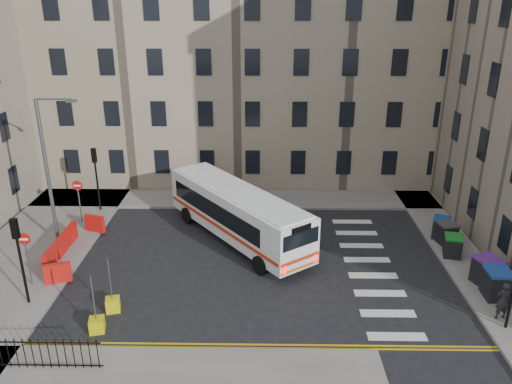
{
  "coord_description": "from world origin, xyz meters",
  "views": [
    {
      "loc": [
        -1.49,
        -22.89,
        12.91
      ],
      "look_at": [
        -1.89,
        2.47,
        3.0
      ],
      "focal_mm": 35.0,
      "sensor_mm": 36.0,
      "label": 1
    }
  ],
  "objects_px": {
    "wheelie_bin_a": "(497,284)",
    "wheelie_bin_d": "(446,233)",
    "bollard_yellow": "(113,305)",
    "wheelie_bin_c": "(453,246)",
    "bollard_chevron": "(97,325)",
    "pedestrian": "(503,301)",
    "bus": "(237,212)",
    "streetlamp": "(47,171)",
    "wheelie_bin_e": "(441,228)",
    "wheelie_bin_b": "(487,271)"
  },
  "relations": [
    {
      "from": "wheelie_bin_e",
      "to": "bollard_chevron",
      "type": "height_order",
      "value": "wheelie_bin_e"
    },
    {
      "from": "wheelie_bin_d",
      "to": "pedestrian",
      "type": "relative_size",
      "value": 0.73
    },
    {
      "from": "streetlamp",
      "to": "wheelie_bin_c",
      "type": "bearing_deg",
      "value": -3.53
    },
    {
      "from": "wheelie_bin_b",
      "to": "wheelie_bin_e",
      "type": "xyz_separation_m",
      "value": [
        -0.54,
        4.96,
        -0.09
      ]
    },
    {
      "from": "wheelie_bin_a",
      "to": "wheelie_bin_d",
      "type": "bearing_deg",
      "value": 96.79
    },
    {
      "from": "bollard_yellow",
      "to": "bollard_chevron",
      "type": "xyz_separation_m",
      "value": [
        -0.24,
        -1.47,
        0.0
      ]
    },
    {
      "from": "wheelie_bin_c",
      "to": "pedestrian",
      "type": "distance_m",
      "value": 5.54
    },
    {
      "from": "pedestrian",
      "to": "bus",
      "type": "bearing_deg",
      "value": -41.64
    },
    {
      "from": "streetlamp",
      "to": "wheelie_bin_d",
      "type": "xyz_separation_m",
      "value": [
        21.67,
        0.2,
        -3.59
      ]
    },
    {
      "from": "wheelie_bin_e",
      "to": "bollard_chevron",
      "type": "bearing_deg",
      "value": -128.43
    },
    {
      "from": "wheelie_bin_c",
      "to": "bollard_chevron",
      "type": "height_order",
      "value": "wheelie_bin_c"
    },
    {
      "from": "streetlamp",
      "to": "bollard_chevron",
      "type": "height_order",
      "value": "streetlamp"
    },
    {
      "from": "streetlamp",
      "to": "wheelie_bin_a",
      "type": "relative_size",
      "value": 5.97
    },
    {
      "from": "bus",
      "to": "wheelie_bin_c",
      "type": "xyz_separation_m",
      "value": [
        11.47,
        -2.03,
        -0.99
      ]
    },
    {
      "from": "wheelie_bin_a",
      "to": "pedestrian",
      "type": "relative_size",
      "value": 0.79
    },
    {
      "from": "wheelie_bin_e",
      "to": "pedestrian",
      "type": "height_order",
      "value": "pedestrian"
    },
    {
      "from": "wheelie_bin_c",
      "to": "pedestrian",
      "type": "bearing_deg",
      "value": -74.2
    },
    {
      "from": "bus",
      "to": "wheelie_bin_c",
      "type": "relative_size",
      "value": 8.34
    },
    {
      "from": "wheelie_bin_c",
      "to": "pedestrian",
      "type": "relative_size",
      "value": 0.71
    },
    {
      "from": "wheelie_bin_c",
      "to": "pedestrian",
      "type": "xyz_separation_m",
      "value": [
        0.12,
        -5.53,
        0.29
      ]
    },
    {
      "from": "wheelie_bin_b",
      "to": "wheelie_bin_d",
      "type": "relative_size",
      "value": 1.22
    },
    {
      "from": "pedestrian",
      "to": "wheelie_bin_a",
      "type": "bearing_deg",
      "value": -115.21
    },
    {
      "from": "wheelie_bin_b",
      "to": "wheelie_bin_a",
      "type": "bearing_deg",
      "value": -113.92
    },
    {
      "from": "bollard_yellow",
      "to": "wheelie_bin_d",
      "type": "bearing_deg",
      "value": 21.38
    },
    {
      "from": "bus",
      "to": "bollard_yellow",
      "type": "height_order",
      "value": "bus"
    },
    {
      "from": "streetlamp",
      "to": "wheelie_bin_d",
      "type": "bearing_deg",
      "value": 0.53
    },
    {
      "from": "wheelie_bin_a",
      "to": "wheelie_bin_b",
      "type": "relative_size",
      "value": 0.89
    },
    {
      "from": "bollard_chevron",
      "to": "bollard_yellow",
      "type": "bearing_deg",
      "value": 80.71
    },
    {
      "from": "streetlamp",
      "to": "wheelie_bin_d",
      "type": "relative_size",
      "value": 6.46
    },
    {
      "from": "streetlamp",
      "to": "pedestrian",
      "type": "bearing_deg",
      "value": -17.6
    },
    {
      "from": "wheelie_bin_d",
      "to": "wheelie_bin_e",
      "type": "xyz_separation_m",
      "value": [
        -0.06,
        0.65,
        -0.01
      ]
    },
    {
      "from": "wheelie_bin_e",
      "to": "bus",
      "type": "bearing_deg",
      "value": -154.85
    },
    {
      "from": "bollard_yellow",
      "to": "bollard_chevron",
      "type": "height_order",
      "value": "same"
    },
    {
      "from": "streetlamp",
      "to": "wheelie_bin_b",
      "type": "relative_size",
      "value": 5.31
    },
    {
      "from": "streetlamp",
      "to": "bus",
      "type": "bearing_deg",
      "value": 4.04
    },
    {
      "from": "bus",
      "to": "wheelie_bin_d",
      "type": "distance_m",
      "value": 11.69
    },
    {
      "from": "wheelie_bin_c",
      "to": "wheelie_bin_d",
      "type": "bearing_deg",
      "value": 98.6
    },
    {
      "from": "wheelie_bin_d",
      "to": "wheelie_bin_e",
      "type": "bearing_deg",
      "value": 81.85
    },
    {
      "from": "wheelie_bin_a",
      "to": "pedestrian",
      "type": "xyz_separation_m",
      "value": [
        -0.49,
        -1.63,
        0.17
      ]
    },
    {
      "from": "bus",
      "to": "pedestrian",
      "type": "bearing_deg",
      "value": -69.94
    },
    {
      "from": "wheelie_bin_a",
      "to": "pedestrian",
      "type": "bearing_deg",
      "value": -104.61
    },
    {
      "from": "wheelie_bin_a",
      "to": "pedestrian",
      "type": "height_order",
      "value": "pedestrian"
    },
    {
      "from": "wheelie_bin_b",
      "to": "bollard_chevron",
      "type": "distance_m",
      "value": 17.88
    },
    {
      "from": "bus",
      "to": "wheelie_bin_a",
      "type": "relative_size",
      "value": 7.49
    },
    {
      "from": "wheelie_bin_b",
      "to": "bollard_yellow",
      "type": "distance_m",
      "value": 17.4
    },
    {
      "from": "pedestrian",
      "to": "streetlamp",
      "type": "bearing_deg",
      "value": -26.1
    },
    {
      "from": "bus",
      "to": "bollard_yellow",
      "type": "distance_m",
      "value": 8.84
    },
    {
      "from": "pedestrian",
      "to": "bollard_yellow",
      "type": "height_order",
      "value": "pedestrian"
    },
    {
      "from": "bollard_yellow",
      "to": "wheelie_bin_a",
      "type": "bearing_deg",
      "value": 3.77
    },
    {
      "from": "wheelie_bin_c",
      "to": "bollard_chevron",
      "type": "xyz_separation_m",
      "value": [
        -16.84,
        -6.51,
        -0.42
      ]
    }
  ]
}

